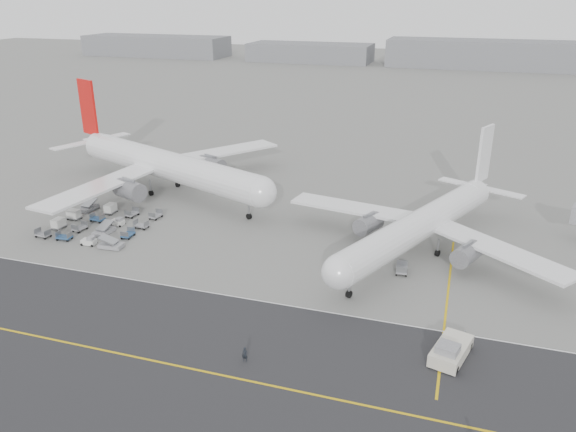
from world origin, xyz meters
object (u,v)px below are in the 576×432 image
(airliner_a, at_px, (164,164))
(airliner_b, at_px, (423,223))
(ground_crew_a, at_px, (245,355))
(pushback_tug, at_px, (451,350))

(airliner_a, relative_size, airliner_b, 1.23)
(airliner_b, height_order, ground_crew_a, airliner_b)
(airliner_b, xyz_separation_m, pushback_tug, (5.79, -27.26, -3.76))
(airliner_a, relative_size, ground_crew_a, 31.30)
(ground_crew_a, bearing_deg, pushback_tug, 15.64)
(pushback_tug, bearing_deg, airliner_b, 117.41)
(airliner_b, distance_m, pushback_tug, 28.12)
(airliner_a, xyz_separation_m, pushback_tug, (58.14, -40.24, -4.81))
(airliner_b, height_order, pushback_tug, airliner_b)
(ground_crew_a, bearing_deg, airliner_a, 123.86)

